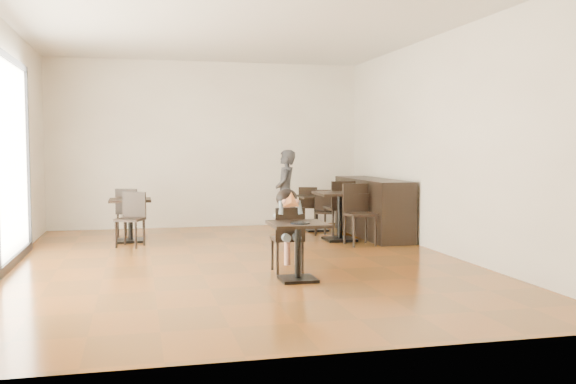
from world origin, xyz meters
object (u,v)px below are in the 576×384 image
object	(u,v)px
chair_mid_a	(339,208)
chair_mid_b	(360,215)
cafe_table_mid	(340,216)
child_chair	(287,239)
chair_left_a	(131,213)
chair_back_b	(325,213)
adult_patron	(286,192)
cafe_table_left	(130,220)
cafe_table_back	(316,213)
child_table	(298,252)
child	(287,231)
chair_left_b	(130,220)
chair_back_a	(308,207)

from	to	relation	value
chair_mid_a	chair_mid_b	size ratio (longest dim) A/B	1.00
chair_mid_b	cafe_table_mid	bearing A→B (deg)	101.82
child_chair	chair_left_a	xyz separation A→B (m)	(-1.92, 3.61, 0.02)
cafe_table_mid	chair_back_b	distance (m)	0.75
adult_patron	cafe_table_mid	xyz separation A→B (m)	(0.69, -0.99, -0.35)
chair_mid_b	adult_patron	bearing A→B (deg)	114.24
cafe_table_left	chair_mid_a	xyz separation A→B (m)	(3.54, -0.11, 0.13)
child_chair	cafe_table_back	xyz separation A→B (m)	(1.42, 3.70, -0.08)
child_table	chair_mid_b	distance (m)	2.91
cafe_table_back	chair_left_a	world-z (taller)	chair_left_a
cafe_table_back	chair_left_a	xyz separation A→B (m)	(-3.34, -0.09, 0.10)
child_chair	chair_mid_b	size ratio (longest dim) A/B	0.84
child	chair_mid_b	xyz separation A→B (m)	(1.62, 1.86, -0.03)
chair_mid_b	chair_back_b	world-z (taller)	chair_mid_b
child	chair_left_b	bearing A→B (deg)	127.41
adult_patron	chair_left_b	distance (m)	2.85
child_table	child	xyz separation A→B (m)	(0.00, 0.55, 0.17)
child_chair	child	xyz separation A→B (m)	(0.00, 0.00, 0.11)
child	chair_left_b	xyz separation A→B (m)	(-1.92, 2.51, -0.09)
child_chair	cafe_table_mid	size ratio (longest dim) A/B	1.02
child_chair	cafe_table_mid	distance (m)	2.82
chair_mid_b	chair_back_a	world-z (taller)	chair_mid_b
cafe_table_mid	cafe_table_back	distance (m)	1.30
child_chair	chair_left_a	bearing A→B (deg)	-61.99
chair_left_b	chair_mid_b	bearing A→B (deg)	12.77
child	chair_left_b	size ratio (longest dim) A/B	1.21
cafe_table_back	chair_back_a	bearing A→B (deg)	90.00
cafe_table_back	chair_mid_b	world-z (taller)	chair_mid_b
chair_mid_a	chair_left_a	world-z (taller)	chair_mid_a
chair_mid_a	chair_back_b	bearing A→B (deg)	-48.36
chair_mid_b	chair_back_b	size ratio (longest dim) A/B	1.23
child	cafe_table_left	size ratio (longest dim) A/B	1.46
child_table	chair_back_b	world-z (taller)	chair_back_b
chair_left_b	chair_back_a	size ratio (longest dim) A/B	1.07
child	chair_mid_a	distance (m)	3.37
child_table	chair_mid_b	world-z (taller)	chair_mid_b
adult_patron	chair_left_a	size ratio (longest dim) A/B	1.77
cafe_table_back	cafe_table_left	bearing A→B (deg)	-169.17
chair_left_a	chair_left_b	world-z (taller)	same
adult_patron	chair_mid_a	bearing A→B (deg)	80.64
chair_left_a	cafe_table_left	bearing A→B (deg)	113.25
child_table	cafe_table_mid	bearing A→B (deg)	63.74
child_table	chair_mid_a	world-z (taller)	chair_mid_a
chair_mid_a	chair_left_a	size ratio (longest dim) A/B	1.14
child_table	chair_mid_a	distance (m)	3.87
cafe_table_left	chair_back_a	distance (m)	3.55
chair_left_a	chair_back_b	size ratio (longest dim) A/B	1.07
child_chair	chair_back_a	world-z (taller)	child_chair
child_table	child	distance (m)	0.58
cafe_table_back	chair_left_a	size ratio (longest dim) A/B	0.77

